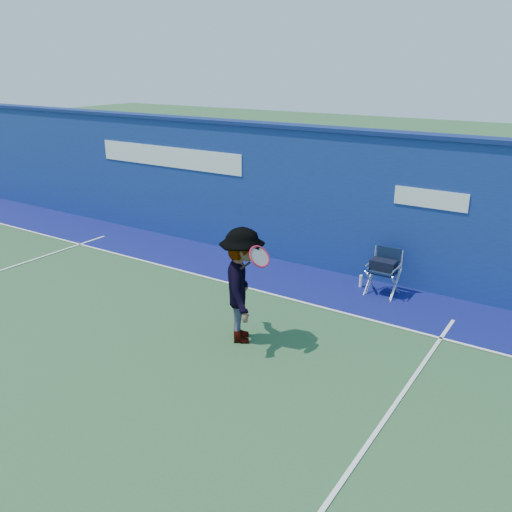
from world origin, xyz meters
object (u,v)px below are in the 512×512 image
Objects in this scene: directors_chair_right at (383,280)px; tennis_player at (242,286)px; directors_chair_left at (383,277)px; water_bottle at (361,281)px.

tennis_player is (-1.26, -3.04, 0.67)m from directors_chair_right.
directors_chair_right is at bearing -74.90° from directors_chair_left.
tennis_player reaches higher than directors_chair_left.
directors_chair_left is at bearing -7.44° from water_bottle.
directors_chair_right is at bearing -11.45° from water_bottle.
directors_chair_right is at bearing 67.53° from tennis_player.
directors_chair_left is at bearing 105.10° from directors_chair_right.
directors_chair_right is 0.52m from water_bottle.
directors_chair_right is 3.36m from tennis_player.
tennis_player is (-0.77, -3.14, 0.83)m from water_bottle.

